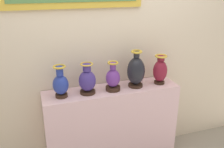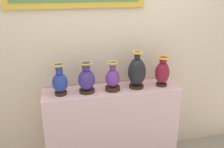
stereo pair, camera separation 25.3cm
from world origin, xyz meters
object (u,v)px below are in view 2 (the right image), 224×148
Objects in this scene: vase_cobalt at (60,82)px; vase_violet at (112,79)px; vase_onyx at (137,72)px; vase_indigo at (87,80)px; vase_burgundy at (162,72)px.

vase_cobalt is 0.53m from vase_violet.
vase_indigo is at bearing -179.37° from vase_onyx.
vase_violet is (0.27, -0.01, -0.01)m from vase_indigo.
vase_indigo is 0.53m from vase_onyx.
vase_violet is at bearing -1.71° from vase_indigo.
vase_cobalt is at bearing -179.69° from vase_indigo.
vase_cobalt is at bearing -179.48° from vase_onyx.
vase_violet is at bearing -177.02° from vase_onyx.
vase_burgundy is (0.28, -0.01, -0.02)m from vase_onyx.
vase_indigo is 1.03× the size of vase_violet.
vase_onyx is at bearing 178.26° from vase_burgundy.
vase_indigo is at bearing 178.29° from vase_violet.
vase_cobalt is 1.08m from vase_burgundy.
vase_indigo is (0.26, 0.00, -0.00)m from vase_cobalt.
vase_violet is 0.77× the size of vase_onyx.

